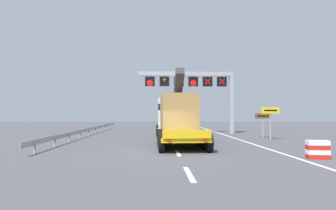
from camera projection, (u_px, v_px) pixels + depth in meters
The scene contains 9 objects.
ground at pixel (169, 152), 16.23m from camera, with size 112.00×112.00×0.00m, color #4C4C51.
lane_markings at pixel (167, 132), 32.16m from camera, with size 0.20×46.45×0.01m.
edge_line_right at pixel (225, 135), 28.48m from camera, with size 0.20×63.00×0.01m, color silver.
overhead_lane_gantry at pixel (197, 84), 30.08m from camera, with size 10.42×0.90×6.96m.
heavy_haul_truck_yellow at pixel (175, 116), 23.32m from camera, with size 3.18×14.10×5.30m.
exit_sign_yellow at pixel (270, 115), 23.18m from camera, with size 1.50×0.15×2.70m.
tourist_info_sign_brown at pixel (263, 119), 25.46m from camera, with size 1.50×0.15×2.21m.
crash_barrier_striped at pixel (318, 150), 13.67m from camera, with size 1.06×0.64×0.90m.
guardrail_left at pixel (92, 129), 29.37m from camera, with size 0.13×30.90×0.76m.
Camera 1 is at (-0.74, -16.29, 2.23)m, focal length 30.08 mm.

